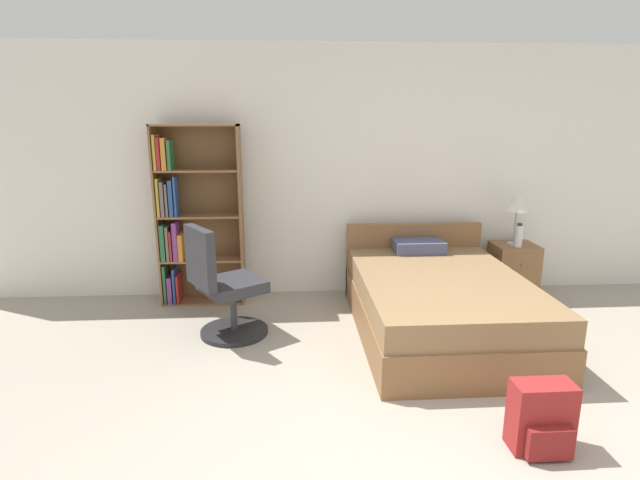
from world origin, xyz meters
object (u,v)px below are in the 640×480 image
object	(u,v)px
table_lamp	(518,203)
office_chair	(223,290)
bed	(438,302)
nightstand	(513,270)
bookshelf	(190,217)
water_bottle	(519,236)
backpack_red	(542,419)

from	to	relation	value
table_lamp	office_chair	bearing A→B (deg)	-164.69
bed	table_lamp	bearing A→B (deg)	38.26
nightstand	table_lamp	size ratio (longest dim) A/B	1.02
nightstand	table_lamp	xyz separation A→B (m)	(-0.03, -0.02, 0.73)
bookshelf	water_bottle	bearing A→B (deg)	-2.80
bookshelf	water_bottle	distance (m)	3.36
table_lamp	water_bottle	bearing A→B (deg)	-85.25
bookshelf	backpack_red	size ratio (longest dim) A/B	4.36
office_chair	backpack_red	xyz separation A→B (m)	(2.00, -1.67, -0.23)
table_lamp	backpack_red	bearing A→B (deg)	-110.37
bed	office_chair	distance (m)	1.89
water_bottle	office_chair	bearing A→B (deg)	-166.25
table_lamp	bed	bearing A→B (deg)	-141.74
office_chair	backpack_red	bearing A→B (deg)	-39.77
backpack_red	office_chair	bearing A→B (deg)	140.23
bed	bookshelf	bearing A→B (deg)	158.79
bookshelf	nightstand	size ratio (longest dim) A/B	3.15
bookshelf	table_lamp	size ratio (longest dim) A/B	3.22
office_chair	nightstand	size ratio (longest dim) A/B	1.75
bookshelf	bed	xyz separation A→B (m)	(2.31, -0.90, -0.62)
table_lamp	water_bottle	xyz separation A→B (m)	(0.01, -0.08, -0.33)
bookshelf	water_bottle	xyz separation A→B (m)	(3.35, -0.16, -0.21)
office_chair	table_lamp	xyz separation A→B (m)	(2.92, 0.80, 0.59)
nightstand	water_bottle	distance (m)	0.42
backpack_red	water_bottle	bearing A→B (deg)	68.84
bed	backpack_red	distance (m)	1.66
bed	backpack_red	xyz separation A→B (m)	(0.12, -1.65, -0.08)
bed	table_lamp	xyz separation A→B (m)	(1.03, 0.81, 0.74)
bed	office_chair	bearing A→B (deg)	179.54
bookshelf	backpack_red	bearing A→B (deg)	-46.42
bed	water_bottle	bearing A→B (deg)	35.12
nightstand	backpack_red	bearing A→B (deg)	-110.76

